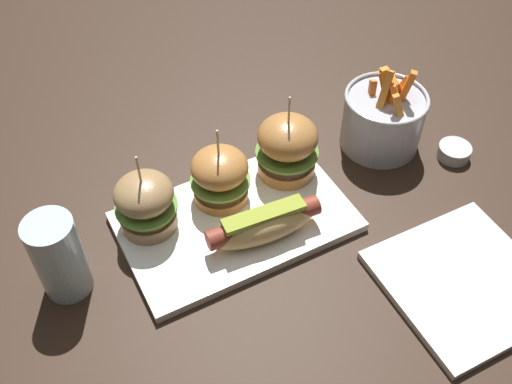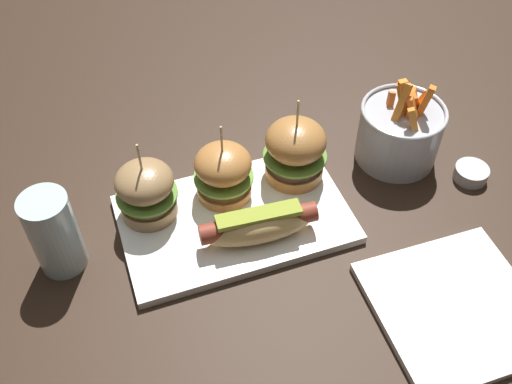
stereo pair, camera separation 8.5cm
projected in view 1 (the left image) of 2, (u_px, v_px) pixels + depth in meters
name	position (u px, v px, depth m)	size (l,w,h in m)	color
ground_plane	(236.00, 224.00, 0.88)	(3.00, 3.00, 0.00)	black
platter_main	(236.00, 221.00, 0.87)	(0.33, 0.20, 0.01)	white
hot_dog	(264.00, 224.00, 0.82)	(0.17, 0.06, 0.05)	tan
slider_left	(145.00, 203.00, 0.83)	(0.09, 0.09, 0.13)	#98754A
slider_center	(220.00, 176.00, 0.86)	(0.09, 0.09, 0.13)	#B2743A
slider_right	(287.00, 147.00, 0.89)	(0.10, 0.10, 0.14)	#AC723A
fries_bucket	(383.00, 119.00, 0.96)	(0.13, 0.13, 0.15)	#A8AAB2
sauce_ramekin	(454.00, 151.00, 0.96)	(0.05, 0.05, 0.02)	#B7BABF
side_plate	(464.00, 282.00, 0.80)	(0.21, 0.21, 0.01)	white
water_glass	(59.00, 257.00, 0.76)	(0.06, 0.06, 0.13)	silver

